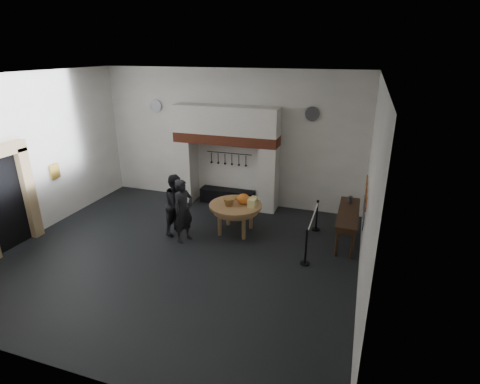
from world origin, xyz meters
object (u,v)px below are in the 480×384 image
(barrier_post_far, at_px, (317,216))
(work_table, at_px, (236,205))
(visitor_near, at_px, (183,211))
(visitor_far, at_px, (177,204))
(barrier_post_near, at_px, (306,248))
(iron_range, at_px, (228,196))
(side_table, at_px, (349,213))

(barrier_post_far, bearing_deg, work_table, -158.65)
(visitor_near, distance_m, visitor_far, 0.57)
(work_table, relative_size, barrier_post_near, 1.70)
(iron_range, height_order, barrier_post_near, barrier_post_near)
(iron_range, xyz_separation_m, work_table, (0.99, -1.98, 0.59))
(iron_range, distance_m, work_table, 2.29)
(visitor_near, relative_size, side_table, 0.82)
(visitor_far, xyz_separation_m, side_table, (4.71, 0.98, -0.02))
(visitor_near, relative_size, barrier_post_far, 2.00)
(visitor_near, height_order, barrier_post_near, visitor_near)
(visitor_far, relative_size, side_table, 0.80)
(visitor_near, relative_size, visitor_far, 1.02)
(work_table, height_order, barrier_post_near, barrier_post_near)
(work_table, bearing_deg, visitor_near, -141.61)
(iron_range, distance_m, visitor_near, 3.01)
(work_table, relative_size, visitor_far, 0.86)
(visitor_far, height_order, barrier_post_near, visitor_far)
(visitor_near, bearing_deg, barrier_post_near, -72.01)
(iron_range, height_order, visitor_near, visitor_near)
(work_table, bearing_deg, barrier_post_far, 21.35)
(visitor_near, xyz_separation_m, visitor_far, (-0.40, 0.40, -0.02))
(iron_range, height_order, visitor_far, visitor_far)
(iron_range, relative_size, side_table, 0.86)
(iron_range, xyz_separation_m, side_table, (4.10, -1.54, 0.62))
(visitor_near, bearing_deg, side_table, -51.10)
(work_table, xyz_separation_m, side_table, (3.11, 0.44, 0.03))
(iron_range, distance_m, barrier_post_near, 4.48)
(visitor_near, bearing_deg, work_table, -30.53)
(side_table, bearing_deg, barrier_post_far, 154.06)
(side_table, distance_m, barrier_post_far, 1.07)
(iron_range, bearing_deg, barrier_post_far, -19.10)
(work_table, bearing_deg, side_table, 8.04)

